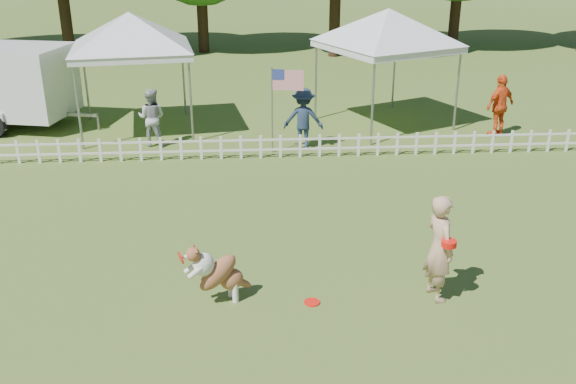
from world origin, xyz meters
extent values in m
plane|color=#496620|center=(0.00, 0.00, 0.00)|extent=(120.00, 120.00, 0.00)
imported|color=tan|center=(1.81, 0.17, 0.86)|extent=(0.54, 0.71, 1.72)
cylinder|color=red|center=(-0.15, 0.10, 0.01)|extent=(0.33, 0.33, 0.02)
imported|color=#A8A7AD|center=(-3.60, 8.24, 0.77)|extent=(0.85, 0.72, 1.54)
imported|color=#223148|center=(0.40, 7.75, 0.81)|extent=(1.11, 0.73, 1.61)
imported|color=#EC501B|center=(5.95, 8.51, 0.86)|extent=(1.09, 0.85, 1.72)
camera|label=1|loc=(-1.10, -8.43, 5.38)|focal=40.00mm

